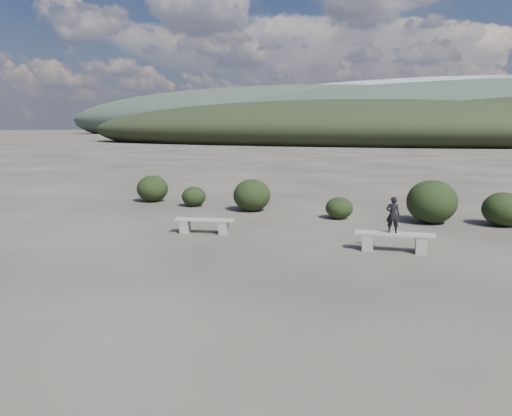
% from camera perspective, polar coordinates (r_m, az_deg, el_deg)
% --- Properties ---
extents(ground, '(1200.00, 1200.00, 0.00)m').
position_cam_1_polar(ground, '(10.44, -8.80, -8.73)').
color(ground, '#2F2B24').
rests_on(ground, ground).
extents(bench_left, '(1.85, 0.84, 0.45)m').
position_cam_1_polar(bench_left, '(15.24, -5.94, -1.90)').
color(bench_left, gray).
rests_on(bench_left, ground).
extents(bench_right, '(2.05, 0.75, 0.50)m').
position_cam_1_polar(bench_right, '(13.43, 15.52, -3.57)').
color(bench_right, gray).
rests_on(bench_right, ground).
extents(seated_person, '(0.38, 0.28, 0.94)m').
position_cam_1_polar(seated_person, '(13.30, 15.38, -0.75)').
color(seated_person, black).
rests_on(seated_person, bench_right).
extents(shrub_a, '(0.99, 0.99, 0.81)m').
position_cam_1_polar(shrub_a, '(20.56, -7.12, 1.31)').
color(shrub_a, black).
rests_on(shrub_a, ground).
extents(shrub_b, '(1.44, 1.44, 1.23)m').
position_cam_1_polar(shrub_b, '(19.22, -0.48, 1.48)').
color(shrub_b, black).
rests_on(shrub_b, ground).
extents(shrub_c, '(0.96, 0.96, 0.77)m').
position_cam_1_polar(shrub_c, '(17.83, 9.49, -0.01)').
color(shrub_c, black).
rests_on(shrub_c, ground).
extents(shrub_d, '(1.67, 1.67, 1.46)m').
position_cam_1_polar(shrub_d, '(17.76, 19.45, 0.68)').
color(shrub_d, black).
rests_on(shrub_d, ground).
extents(shrub_e, '(1.34, 1.34, 1.11)m').
position_cam_1_polar(shrub_e, '(18.16, 26.43, -0.13)').
color(shrub_e, black).
rests_on(shrub_e, ground).
extents(shrub_f, '(1.35, 1.35, 1.15)m').
position_cam_1_polar(shrub_f, '(22.16, -11.75, 2.19)').
color(shrub_f, black).
rests_on(shrub_f, ground).
extents(mountain_ridges, '(500.00, 400.00, 56.00)m').
position_cam_1_polar(mountain_ridges, '(347.68, 22.48, 9.73)').
color(mountain_ridges, black).
rests_on(mountain_ridges, ground).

